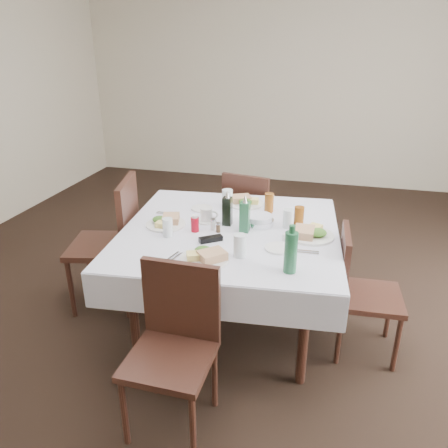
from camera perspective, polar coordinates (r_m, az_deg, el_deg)
name	(u,v)px	position (r m, az deg, el deg)	size (l,w,h in m)	color
ground_plane	(237,313)	(3.44, 1.65, -11.50)	(7.00, 7.00, 0.00)	black
room_shell	(240,80)	(2.84, 2.06, 18.25)	(6.04, 7.04, 2.80)	beige
dining_table	(230,239)	(2.98, 0.76, -1.97)	(1.57, 1.57, 0.76)	black
chair_north	(249,214)	(3.89, 3.31, 1.34)	(0.50, 0.50, 0.89)	black
chair_south	(175,337)	(2.37, -6.38, -14.42)	(0.43, 0.43, 0.90)	black
chair_east	(357,285)	(2.95, 17.01, -7.68)	(0.42, 0.42, 0.86)	black
chair_west	(115,236)	(3.39, -14.08, -1.48)	(0.58, 0.58, 1.02)	black
meal_north	(245,202)	(3.38, 2.77, 2.95)	(0.28, 0.28, 0.06)	white
meal_south	(206,256)	(2.54, -2.42, -4.22)	(0.29, 0.29, 0.06)	white
meal_east	(310,233)	(2.88, 11.18, -1.19)	(0.31, 0.31, 0.07)	white
meal_west	(166,222)	(3.03, -7.59, 0.30)	(0.27, 0.27, 0.06)	white
side_plate_a	(202,208)	(3.29, -2.89, 2.05)	(0.16, 0.16, 0.01)	white
side_plate_b	(278,248)	(2.69, 7.10, -3.16)	(0.17, 0.17, 0.01)	white
water_n	(227,199)	(3.29, 0.44, 3.28)	(0.08, 0.08, 0.15)	silver
water_s	(240,246)	(2.56, 2.08, -2.85)	(0.08, 0.08, 0.14)	silver
water_e	(288,219)	(2.98, 8.40, 0.70)	(0.07, 0.07, 0.13)	silver
water_w	(168,227)	(2.84, -7.36, -0.45)	(0.07, 0.07, 0.12)	silver
iced_tea_a	(269,203)	(3.24, 5.91, 2.81)	(0.07, 0.07, 0.14)	brown
iced_tea_b	(299,216)	(3.02, 9.76, 0.99)	(0.07, 0.07, 0.14)	brown
bread_basket	(259,220)	(3.02, 4.62, 0.52)	(0.20, 0.20, 0.07)	silver
oil_cruet_dark	(227,210)	(2.98, 0.44, 1.84)	(0.06, 0.06, 0.25)	black
oil_cruet_green	(245,216)	(2.87, 2.73, 1.08)	(0.06, 0.06, 0.26)	#235F3A
ketchup_bottle	(195,224)	(2.90, -3.82, 0.04)	(0.05, 0.05, 0.12)	#A80819
salt_shaker	(213,224)	(2.93, -1.44, -0.05)	(0.03, 0.03, 0.08)	white
pepper_shaker	(218,227)	(2.89, -0.76, -0.46)	(0.03, 0.03, 0.07)	#473321
coffee_mug	(207,216)	(3.05, -2.25, 1.10)	(0.15, 0.14, 0.10)	white
sunglasses	(211,239)	(2.77, -1.75, -1.97)	(0.15, 0.13, 0.03)	black
green_bottle	(291,252)	(2.40, 8.71, -3.57)	(0.07, 0.07, 0.28)	#235F3A
sugar_caddy	(291,238)	(2.80, 8.75, -1.76)	(0.11, 0.07, 0.05)	white
cutlery_n	(269,209)	(3.29, 5.85, 1.90)	(0.09, 0.20, 0.01)	silver
cutlery_s	(173,258)	(2.58, -6.67, -4.39)	(0.07, 0.16, 0.01)	silver
cutlery_e	(304,252)	(2.67, 10.45, -3.61)	(0.17, 0.05, 0.01)	silver
cutlery_w	(167,214)	(3.22, -7.40, 1.34)	(0.17, 0.04, 0.01)	silver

